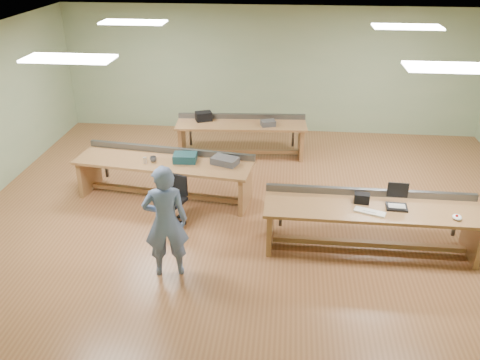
# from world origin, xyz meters

# --- Properties ---
(floor) EXTENTS (10.00, 10.00, 0.00)m
(floor) POSITION_xyz_m (0.00, 0.00, 0.00)
(floor) COLOR brown
(floor) RESTS_ON ground
(ceiling) EXTENTS (10.00, 10.00, 0.00)m
(ceiling) POSITION_xyz_m (0.00, 0.00, 3.00)
(ceiling) COLOR silver
(ceiling) RESTS_ON wall_back
(wall_back) EXTENTS (10.00, 0.04, 3.00)m
(wall_back) POSITION_xyz_m (0.00, 4.00, 1.50)
(wall_back) COLOR #8EA079
(wall_back) RESTS_ON floor
(wall_front) EXTENTS (10.00, 0.04, 3.00)m
(wall_front) POSITION_xyz_m (0.00, -4.00, 1.50)
(wall_front) COLOR #8EA079
(wall_front) RESTS_ON floor
(fluor_panels) EXTENTS (6.20, 3.50, 0.03)m
(fluor_panels) POSITION_xyz_m (0.00, 0.00, 2.97)
(fluor_panels) COLOR white
(fluor_panels) RESTS_ON ceiling
(workbench_front) EXTENTS (3.28, 0.90, 0.86)m
(workbench_front) POSITION_xyz_m (1.79, -1.15, 0.57)
(workbench_front) COLOR #94603E
(workbench_front) RESTS_ON floor
(workbench_mid) EXTENTS (3.33, 1.27, 0.86)m
(workbench_mid) POSITION_xyz_m (-1.76, 0.21, 0.56)
(workbench_mid) COLOR #94603E
(workbench_mid) RESTS_ON floor
(workbench_back) EXTENTS (2.86, 0.94, 0.86)m
(workbench_back) POSITION_xyz_m (-0.55, 2.33, 0.56)
(workbench_back) COLOR #94603E
(workbench_back) RESTS_ON floor
(person) EXTENTS (0.71, 0.55, 1.72)m
(person) POSITION_xyz_m (-1.18, -2.09, 0.86)
(person) COLOR slate
(person) RESTS_ON floor
(laptop_base) EXTENTS (0.33, 0.27, 0.03)m
(laptop_base) POSITION_xyz_m (2.15, -1.18, 0.77)
(laptop_base) COLOR black
(laptop_base) RESTS_ON workbench_front
(laptop_screen) EXTENTS (0.31, 0.03, 0.24)m
(laptop_screen) POSITION_xyz_m (2.16, -1.05, 0.99)
(laptop_screen) COLOR black
(laptop_screen) RESTS_ON laptop_base
(keyboard) EXTENTS (0.48, 0.30, 0.03)m
(keyboard) POSITION_xyz_m (1.73, -1.36, 0.76)
(keyboard) COLOR beige
(keyboard) RESTS_ON workbench_front
(trackball_mouse) EXTENTS (0.19, 0.20, 0.07)m
(trackball_mouse) POSITION_xyz_m (2.96, -1.42, 0.78)
(trackball_mouse) COLOR white
(trackball_mouse) RESTS_ON workbench_front
(camera_bag) EXTENTS (0.24, 0.17, 0.15)m
(camera_bag) POSITION_xyz_m (1.64, -1.06, 0.83)
(camera_bag) COLOR black
(camera_bag) RESTS_ON workbench_front
(task_chair) EXTENTS (0.60, 0.60, 0.85)m
(task_chair) POSITION_xyz_m (-1.41, -0.70, 0.31)
(task_chair) COLOR black
(task_chair) RESTS_ON floor
(parts_bin_teal) EXTENTS (0.43, 0.33, 0.14)m
(parts_bin_teal) POSITION_xyz_m (-1.36, 0.21, 0.82)
(parts_bin_teal) COLOR #11343A
(parts_bin_teal) RESTS_ON workbench_mid
(parts_bin_grey) EXTENTS (0.53, 0.44, 0.12)m
(parts_bin_grey) POSITION_xyz_m (-0.63, 0.16, 0.81)
(parts_bin_grey) COLOR #3D3D40
(parts_bin_grey) RESTS_ON workbench_mid
(mug) EXTENTS (0.14, 0.14, 0.10)m
(mug) POSITION_xyz_m (-1.93, 0.13, 0.80)
(mug) COLOR #3D3D40
(mug) RESTS_ON workbench_mid
(drinks_can) EXTENTS (0.08, 0.08, 0.12)m
(drinks_can) POSITION_xyz_m (-2.06, 0.05, 0.81)
(drinks_can) COLOR silver
(drinks_can) RESTS_ON workbench_mid
(storage_box_back) EXTENTS (0.41, 0.35, 0.20)m
(storage_box_back) POSITION_xyz_m (-1.39, 2.41, 0.85)
(storage_box_back) COLOR black
(storage_box_back) RESTS_ON workbench_back
(tray_back) EXTENTS (0.35, 0.30, 0.12)m
(tray_back) POSITION_xyz_m (0.04, 2.22, 0.81)
(tray_back) COLOR #3D3D40
(tray_back) RESTS_ON workbench_back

